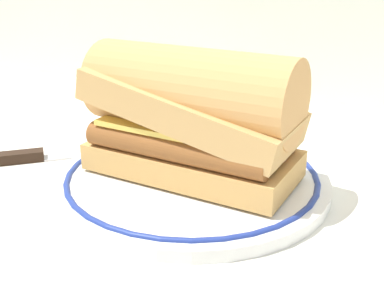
{
  "coord_description": "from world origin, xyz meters",
  "views": [
    {
      "loc": [
        0.15,
        -0.42,
        0.22
      ],
      "look_at": [
        -0.02,
        -0.01,
        0.04
      ],
      "focal_mm": 45.92,
      "sensor_mm": 36.0,
      "label": 1
    }
  ],
  "objects_px": {
    "sausage_sandwich": "(192,113)",
    "butter_knife": "(44,155)",
    "plate": "(192,178)",
    "salt_shaker": "(220,91)"
  },
  "relations": [
    {
      "from": "sausage_sandwich",
      "to": "butter_knife",
      "type": "relative_size",
      "value": 1.85
    },
    {
      "from": "sausage_sandwich",
      "to": "plate",
      "type": "bearing_deg",
      "value": 113.62
    },
    {
      "from": "plate",
      "to": "sausage_sandwich",
      "type": "height_order",
      "value": "sausage_sandwich"
    },
    {
      "from": "plate",
      "to": "butter_knife",
      "type": "relative_size",
      "value": 2.35
    },
    {
      "from": "salt_shaker",
      "to": "butter_knife",
      "type": "bearing_deg",
      "value": -122.24
    },
    {
      "from": "salt_shaker",
      "to": "plate",
      "type": "bearing_deg",
      "value": -77.83
    },
    {
      "from": "salt_shaker",
      "to": "butter_knife",
      "type": "relative_size",
      "value": 0.72
    },
    {
      "from": "plate",
      "to": "salt_shaker",
      "type": "relative_size",
      "value": 3.27
    },
    {
      "from": "sausage_sandwich",
      "to": "butter_knife",
      "type": "distance_m",
      "value": 0.2
    },
    {
      "from": "butter_knife",
      "to": "salt_shaker",
      "type": "bearing_deg",
      "value": 57.76
    }
  ]
}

